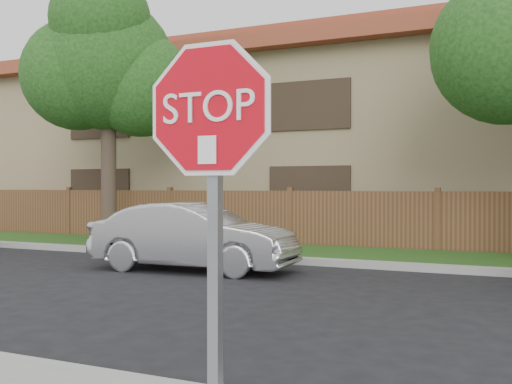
% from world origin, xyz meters
% --- Properties ---
extents(far_curb, '(70.00, 0.30, 0.15)m').
position_xyz_m(far_curb, '(0.00, 8.15, 0.07)').
color(far_curb, gray).
rests_on(far_curb, ground).
extents(grass_strip, '(70.00, 3.00, 0.12)m').
position_xyz_m(grass_strip, '(0.00, 9.80, 0.06)').
color(grass_strip, '#1E4714').
rests_on(grass_strip, ground).
extents(fence, '(70.00, 0.12, 1.60)m').
position_xyz_m(fence, '(0.00, 11.40, 0.80)').
color(fence, '#4D321B').
rests_on(fence, ground).
extents(apartment_building, '(35.20, 9.20, 7.20)m').
position_xyz_m(apartment_building, '(0.00, 17.00, 3.53)').
color(apartment_building, '#98855E').
rests_on(apartment_building, ground).
extents(tree_left, '(4.80, 3.90, 7.78)m').
position_xyz_m(tree_left, '(-8.98, 9.57, 5.22)').
color(tree_left, '#382B21').
rests_on(tree_left, ground).
extents(stop_sign, '(1.01, 0.13, 2.55)m').
position_xyz_m(stop_sign, '(0.56, -1.48, 1.83)').
color(stop_sign, gray).
rests_on(stop_sign, sidewalk_near).
extents(sedan_left, '(4.30, 1.73, 1.39)m').
position_xyz_m(sedan_left, '(-4.12, 6.26, 0.69)').
color(sedan_left, '#AAAAAF').
rests_on(sedan_left, ground).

